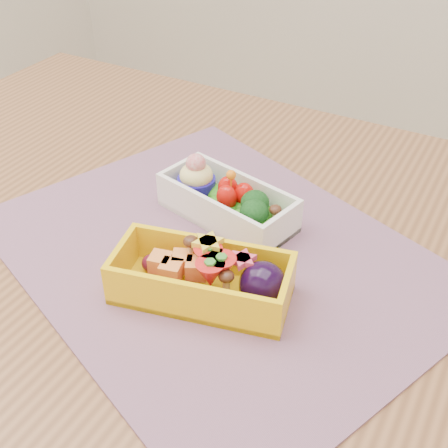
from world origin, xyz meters
The scene contains 4 objects.
table centered at (0.00, 0.00, 0.65)m, with size 1.20×0.80×0.75m.
placemat centered at (-0.04, 0.02, 0.75)m, with size 0.46×0.36×0.00m, color #845B6D.
bento_white centered at (-0.07, 0.08, 0.77)m, with size 0.17×0.10×0.06m.
bento_yellow centered at (-0.02, -0.04, 0.78)m, with size 0.18×0.11×0.06m.
Camera 1 is at (0.19, -0.38, 1.13)m, focal length 46.32 mm.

